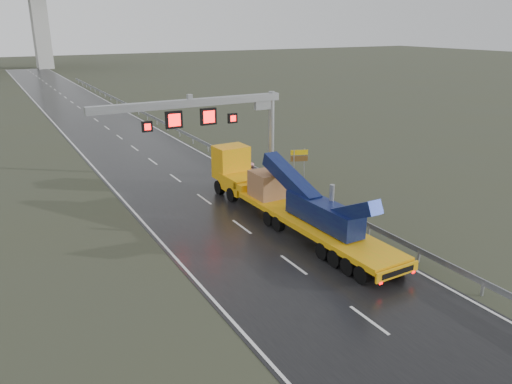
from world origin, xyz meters
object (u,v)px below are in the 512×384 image
sign_gantry (217,117)px  heavy_haul_truck (278,194)px  striped_barrier (251,169)px  exit_sign_pair (299,158)px

sign_gantry → heavy_haul_truck: size_ratio=0.81×
sign_gantry → striped_barrier: 6.76m
heavy_haul_truck → exit_sign_pair: heavy_haul_truck is taller
exit_sign_pair → sign_gantry: bearing=-167.6°
heavy_haul_truck → striped_barrier: bearing=70.1°
sign_gantry → striped_barrier: (3.94, 1.96, -5.13)m
sign_gantry → heavy_haul_truck: (0.73, -7.70, -3.95)m
sign_gantry → heavy_haul_truck: bearing=-84.6°
sign_gantry → striped_barrier: bearing=26.5°
sign_gantry → exit_sign_pair: sign_gantry is taller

